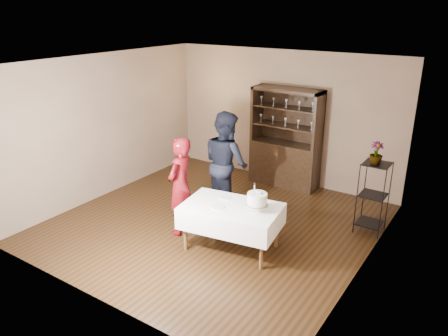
# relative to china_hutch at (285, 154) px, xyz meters

# --- Properties ---
(floor) EXTENTS (5.00, 5.00, 0.00)m
(floor) POSITION_rel_china_hutch_xyz_m (-0.20, -2.25, -0.66)
(floor) COLOR black
(floor) RESTS_ON ground
(ceiling) EXTENTS (5.00, 5.00, 0.00)m
(ceiling) POSITION_rel_china_hutch_xyz_m (-0.20, -2.25, 2.04)
(ceiling) COLOR silver
(ceiling) RESTS_ON back_wall
(back_wall) EXTENTS (5.00, 0.02, 2.70)m
(back_wall) POSITION_rel_china_hutch_xyz_m (-0.20, 0.25, 0.69)
(back_wall) COLOR brown
(back_wall) RESTS_ON floor
(wall_left) EXTENTS (0.02, 5.00, 2.70)m
(wall_left) POSITION_rel_china_hutch_xyz_m (-2.70, -2.25, 0.69)
(wall_left) COLOR brown
(wall_left) RESTS_ON floor
(wall_right) EXTENTS (0.02, 5.00, 2.70)m
(wall_right) POSITION_rel_china_hutch_xyz_m (2.30, -2.25, 0.69)
(wall_right) COLOR brown
(wall_right) RESTS_ON floor
(china_hutch) EXTENTS (1.40, 0.48, 2.00)m
(china_hutch) POSITION_rel_china_hutch_xyz_m (0.00, 0.00, 0.00)
(china_hutch) COLOR black
(china_hutch) RESTS_ON floor
(plant_etagere) EXTENTS (0.42, 0.42, 1.20)m
(plant_etagere) POSITION_rel_china_hutch_xyz_m (2.08, -1.05, -0.01)
(plant_etagere) COLOR black
(plant_etagere) RESTS_ON floor
(cake_table) EXTENTS (1.56, 1.10, 0.72)m
(cake_table) POSITION_rel_china_hutch_xyz_m (0.48, -2.78, -0.12)
(cake_table) COLOR white
(cake_table) RESTS_ON floor
(woman) EXTENTS (0.47, 0.64, 1.61)m
(woman) POSITION_rel_china_hutch_xyz_m (-0.49, -2.77, 0.14)
(woman) COLOR #3A050E
(woman) RESTS_ON floor
(man) EXTENTS (1.10, 1.00, 1.84)m
(man) POSITION_rel_china_hutch_xyz_m (-0.31, -1.72, 0.26)
(man) COLOR black
(man) RESTS_ON floor
(cake) EXTENTS (0.34, 0.34, 0.44)m
(cake) POSITION_rel_china_hutch_xyz_m (0.88, -2.72, 0.23)
(cake) COLOR silver
(cake) RESTS_ON cake_table
(plate_near) EXTENTS (0.21, 0.21, 0.01)m
(plate_near) POSITION_rel_china_hutch_xyz_m (0.34, -2.93, 0.06)
(plate_near) COLOR silver
(plate_near) RESTS_ON cake_table
(plate_far) EXTENTS (0.18, 0.18, 0.01)m
(plate_far) POSITION_rel_china_hutch_xyz_m (0.25, -2.59, 0.06)
(plate_far) COLOR silver
(plate_far) RESTS_ON cake_table
(potted_plant) EXTENTS (0.26, 0.26, 0.35)m
(potted_plant) POSITION_rel_china_hutch_xyz_m (2.06, -1.09, 0.70)
(potted_plant) COLOR #4F7538
(potted_plant) RESTS_ON plant_etagere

